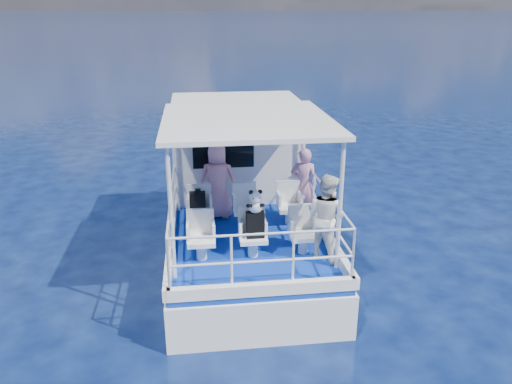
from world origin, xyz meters
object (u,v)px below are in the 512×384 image
passenger_stbd_aft (326,217)px  backpack_center (255,225)px  panda (256,201)px  passenger_port_fwd (218,181)px

passenger_stbd_aft → backpack_center: passenger_stbd_aft is taller
backpack_center → panda: (0.00, -0.01, 0.43)m
passenger_port_fwd → passenger_stbd_aft: size_ratio=1.04×
passenger_port_fwd → panda: 1.99m
passenger_stbd_aft → panda: bearing=41.0°
passenger_stbd_aft → panda: size_ratio=3.77×
panda → passenger_stbd_aft: bearing=-7.4°
passenger_port_fwd → panda: size_ratio=3.93×
passenger_stbd_aft → panda: (-1.19, 0.15, 0.28)m
backpack_center → panda: panda is taller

